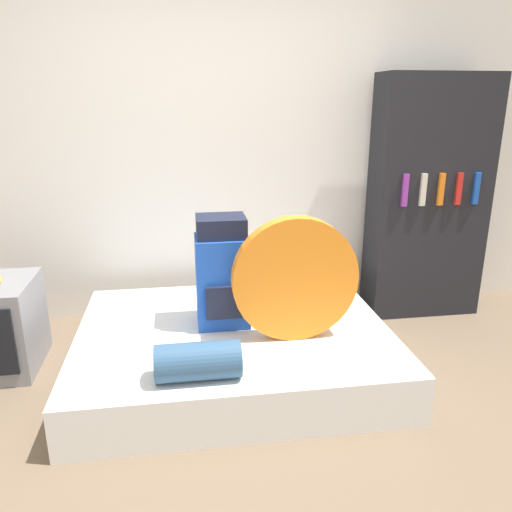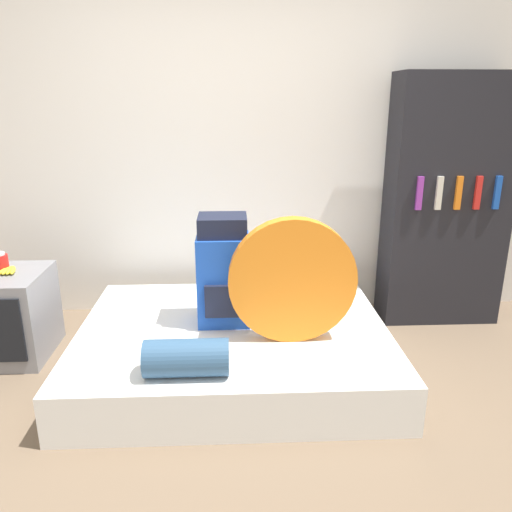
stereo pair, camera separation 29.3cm
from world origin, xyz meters
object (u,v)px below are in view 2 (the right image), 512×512
at_px(canister, 0,263).
at_px(bookshelf, 446,202).
at_px(television, 9,315).
at_px(tent_bag, 292,280).
at_px(sleeping_roll, 187,358).
at_px(backpack, 223,272).

xyz_separation_m(canister, bookshelf, (3.03, 0.42, 0.27)).
xyz_separation_m(television, bookshelf, (3.00, 0.46, 0.61)).
xyz_separation_m(tent_bag, television, (-1.78, 0.41, -0.36)).
bearing_deg(sleeping_roll, bookshelf, 34.90).
relative_size(sleeping_roll, canister, 3.36).
bearing_deg(sleeping_roll, tent_bag, 32.93).
height_order(canister, bookshelf, bookshelf).
height_order(tent_bag, bookshelf, bookshelf).
bearing_deg(tent_bag, bookshelf, 35.79).
bearing_deg(canister, tent_bag, -14.18).
bearing_deg(tent_bag, television, 166.93).
bearing_deg(sleeping_roll, canister, 146.22).
relative_size(sleeping_roll, bookshelf, 0.24).
bearing_deg(television, backpack, -6.29).
distance_m(canister, bookshelf, 3.07).
xyz_separation_m(backpack, canister, (-1.41, 0.20, 0.02)).
height_order(television, canister, canister).
relative_size(backpack, sleeping_roll, 1.59).
xyz_separation_m(sleeping_roll, television, (-1.21, 0.78, -0.09)).
relative_size(backpack, television, 1.20).
xyz_separation_m(sleeping_roll, bookshelf, (1.79, 1.25, 0.52)).
relative_size(sleeping_roll, television, 0.75).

